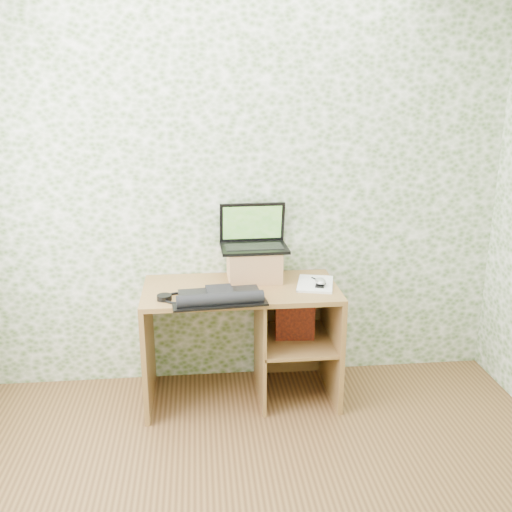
{
  "coord_description": "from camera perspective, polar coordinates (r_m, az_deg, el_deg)",
  "views": [
    {
      "loc": [
        -0.25,
        -1.86,
        1.95
      ],
      "look_at": [
        0.09,
        1.39,
        0.96
      ],
      "focal_mm": 40.0,
      "sensor_mm": 36.0,
      "label": 1
    }
  ],
  "objects": [
    {
      "name": "pen",
      "position": [
        3.6,
        6.27,
        -2.45
      ],
      "size": [
        0.07,
        0.13,
        0.01
      ],
      "primitive_type": "cylinder",
      "rotation": [
        1.57,
        0.0,
        0.44
      ],
      "color": "black",
      "rests_on": "notepad"
    },
    {
      "name": "wall_back",
      "position": [
        3.68,
        -1.99,
        6.6
      ],
      "size": [
        3.5,
        0.0,
        3.5
      ],
      "primitive_type": "plane",
      "rotation": [
        1.57,
        0.0,
        0.0
      ],
      "color": "white",
      "rests_on": "ground"
    },
    {
      "name": "keyboard",
      "position": [
        3.3,
        -3.63,
        -4.11
      ],
      "size": [
        0.55,
        0.31,
        0.08
      ],
      "rotation": [
        0.0,
        0.0,
        0.09
      ],
      "color": "black",
      "rests_on": "desk"
    },
    {
      "name": "riser",
      "position": [
        3.63,
        -0.2,
        -0.85
      ],
      "size": [
        0.34,
        0.28,
        0.2
      ],
      "primitive_type": "cube",
      "rotation": [
        0.0,
        0.0,
        0.02
      ],
      "color": "#A7744B",
      "rests_on": "desk"
    },
    {
      "name": "desk",
      "position": [
        3.65,
        -0.31,
        -6.92
      ],
      "size": [
        1.2,
        0.6,
        0.75
      ],
      "color": "brown",
      "rests_on": "floor"
    },
    {
      "name": "headphones",
      "position": [
        3.36,
        -7.76,
        -4.11
      ],
      "size": [
        0.25,
        0.19,
        0.03
      ],
      "rotation": [
        0.0,
        0.0,
        0.05
      ],
      "color": "black",
      "rests_on": "desk"
    },
    {
      "name": "notepad",
      "position": [
        3.58,
        5.95,
        -2.79
      ],
      "size": [
        0.28,
        0.35,
        0.01
      ],
      "primitive_type": "cube",
      "rotation": [
        0.0,
        0.0,
        -0.25
      ],
      "color": "silver",
      "rests_on": "desk"
    },
    {
      "name": "mouse",
      "position": [
        3.52,
        6.44,
        -2.69
      ],
      "size": [
        0.09,
        0.12,
        0.03
      ],
      "primitive_type": "ellipsoid",
      "rotation": [
        0.0,
        0.0,
        -0.31
      ],
      "color": "silver",
      "rests_on": "notepad"
    },
    {
      "name": "red_box",
      "position": [
        3.64,
        3.92,
        -6.1
      ],
      "size": [
        0.25,
        0.1,
        0.3
      ],
      "primitive_type": "cube",
      "rotation": [
        0.0,
        0.0,
        -0.09
      ],
      "color": "#99230D",
      "rests_on": "desk"
    },
    {
      "name": "laptop",
      "position": [
        3.63,
        -0.27,
        1.86
      ],
      "size": [
        0.43,
        0.3,
        0.28
      ],
      "rotation": [
        0.0,
        0.0,
        0.02
      ],
      "color": "black",
      "rests_on": "riser"
    }
  ]
}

